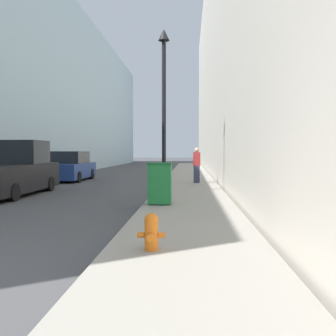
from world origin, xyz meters
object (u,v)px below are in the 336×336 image
(lamppost, at_px, (164,96))
(pickup_truck, at_px, (12,172))
(pedestrian_on_sidewalk, at_px, (197,165))
(trash_bin, at_px, (160,183))
(parked_sedan_near, at_px, (71,167))
(fire_hydrant, at_px, (151,231))

(lamppost, relative_size, pickup_truck, 1.15)
(pickup_truck, bearing_deg, pedestrian_on_sidewalk, 31.42)
(trash_bin, xyz_separation_m, pedestrian_on_sidewalk, (1.29, 7.93, 0.26))
(trash_bin, relative_size, lamppost, 0.20)
(parked_sedan_near, xyz_separation_m, pedestrian_on_sidewalk, (7.55, -2.84, 0.25))
(trash_bin, relative_size, pedestrian_on_sidewalk, 0.71)
(parked_sedan_near, distance_m, pedestrian_on_sidewalk, 8.07)
(fire_hydrant, distance_m, trash_bin, 5.39)
(fire_hydrant, xyz_separation_m, lamppost, (-0.38, 8.74, 3.49))
(trash_bin, height_order, pickup_truck, pickup_truck)
(lamppost, height_order, parked_sedan_near, lamppost)
(pickup_truck, relative_size, pedestrian_on_sidewalk, 3.05)
(parked_sedan_near, bearing_deg, lamppost, -50.28)
(fire_hydrant, height_order, pedestrian_on_sidewalk, pedestrian_on_sidewalk)
(trash_bin, xyz_separation_m, pickup_truck, (-6.28, 3.31, 0.12))
(trash_bin, height_order, parked_sedan_near, parked_sedan_near)
(parked_sedan_near, bearing_deg, fire_hydrant, -67.97)
(trash_bin, relative_size, parked_sedan_near, 0.27)
(pickup_truck, xyz_separation_m, pedestrian_on_sidewalk, (7.57, 4.63, 0.14))
(parked_sedan_near, bearing_deg, trash_bin, -59.87)
(parked_sedan_near, bearing_deg, pickup_truck, -90.18)
(pedestrian_on_sidewalk, bearing_deg, lamppost, -106.97)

